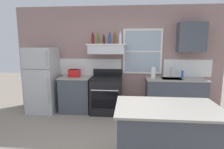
% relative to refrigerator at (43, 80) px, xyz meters
% --- Properties ---
extents(back_wall, '(5.40, 0.11, 2.70)m').
position_rel_refrigerator_xyz_m(back_wall, '(1.93, 0.39, 0.53)').
color(back_wall, gray).
rests_on(back_wall, ground_plane).
extents(refrigerator, '(0.70, 0.72, 1.65)m').
position_rel_refrigerator_xyz_m(refrigerator, '(0.00, 0.00, 0.00)').
color(refrigerator, '#B7BABC').
rests_on(refrigerator, ground_plane).
extents(counter_left_of_stove, '(0.79, 0.63, 0.91)m').
position_rel_refrigerator_xyz_m(counter_left_of_stove, '(0.85, 0.06, -0.37)').
color(counter_left_of_stove, '#474C56').
rests_on(counter_left_of_stove, ground_plane).
extents(toaster, '(0.30, 0.20, 0.19)m').
position_rel_refrigerator_xyz_m(toaster, '(0.82, 0.08, 0.18)').
color(toaster, red).
rests_on(toaster, counter_left_of_stove).
extents(stove_range, '(0.76, 0.69, 1.09)m').
position_rel_refrigerator_xyz_m(stove_range, '(1.65, 0.02, -0.36)').
color(stove_range, black).
rests_on(stove_range, ground_plane).
extents(range_hood_shelf, '(0.96, 0.52, 0.24)m').
position_rel_refrigerator_xyz_m(range_hood_shelf, '(1.65, 0.12, 0.80)').
color(range_hood_shelf, silver).
extents(bottle_red_label_wine, '(0.07, 0.07, 0.30)m').
position_rel_refrigerator_xyz_m(bottle_red_label_wine, '(1.30, 0.13, 1.04)').
color(bottle_red_label_wine, maroon).
rests_on(bottle_red_label_wine, range_hood_shelf).
extents(bottle_olive_oil_square, '(0.06, 0.06, 0.27)m').
position_rel_refrigerator_xyz_m(bottle_olive_oil_square, '(1.44, 0.07, 1.03)').
color(bottle_olive_oil_square, '#4C601E').
rests_on(bottle_olive_oil_square, range_hood_shelf).
extents(bottle_brown_stout, '(0.06, 0.06, 0.23)m').
position_rel_refrigerator_xyz_m(bottle_brown_stout, '(1.58, 0.07, 1.01)').
color(bottle_brown_stout, '#381E0F').
rests_on(bottle_brown_stout, range_hood_shelf).
extents(bottle_blue_liqueur, '(0.07, 0.07, 0.28)m').
position_rel_refrigerator_xyz_m(bottle_blue_liqueur, '(1.72, 0.13, 1.04)').
color(bottle_blue_liqueur, '#1E478C').
rests_on(bottle_blue_liqueur, range_hood_shelf).
extents(bottle_amber_wine, '(0.07, 0.07, 0.30)m').
position_rel_refrigerator_xyz_m(bottle_amber_wine, '(1.85, 0.11, 1.04)').
color(bottle_amber_wine, brown).
rests_on(bottle_amber_wine, range_hood_shelf).
extents(bottle_clear_tall, '(0.06, 0.06, 0.30)m').
position_rel_refrigerator_xyz_m(bottle_clear_tall, '(1.99, 0.10, 1.04)').
color(bottle_clear_tall, silver).
rests_on(bottle_clear_tall, range_hood_shelf).
extents(counter_right_with_sink, '(1.43, 0.63, 0.91)m').
position_rel_refrigerator_xyz_m(counter_right_with_sink, '(3.35, 0.06, -0.37)').
color(counter_right_with_sink, '#474C56').
rests_on(counter_right_with_sink, ground_plane).
extents(sink_faucet, '(0.03, 0.17, 0.28)m').
position_rel_refrigerator_xyz_m(sink_faucet, '(3.25, 0.16, 0.26)').
color(sink_faucet, silver).
rests_on(sink_faucet, counter_right_with_sink).
extents(paper_towel_roll, '(0.11, 0.11, 0.27)m').
position_rel_refrigerator_xyz_m(paper_towel_roll, '(2.81, 0.06, 0.22)').
color(paper_towel_roll, white).
rests_on(paper_towel_roll, counter_right_with_sink).
extents(dish_soap_bottle, '(0.06, 0.06, 0.18)m').
position_rel_refrigerator_xyz_m(dish_soap_bottle, '(3.53, 0.16, 0.17)').
color(dish_soap_bottle, blue).
rests_on(dish_soap_bottle, counter_right_with_sink).
extents(kitchen_island, '(1.40, 0.90, 0.91)m').
position_rel_refrigerator_xyz_m(kitchen_island, '(2.73, -2.05, -0.37)').
color(kitchen_island, '#474C56').
rests_on(kitchen_island, ground_plane).
extents(upper_cabinet_right, '(0.64, 0.32, 0.70)m').
position_rel_refrigerator_xyz_m(upper_cabinet_right, '(3.70, 0.20, 1.07)').
color(upper_cabinet_right, '#474C56').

